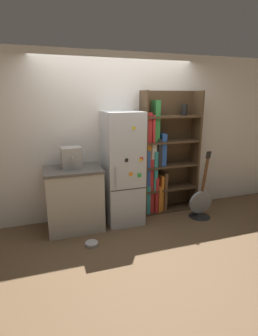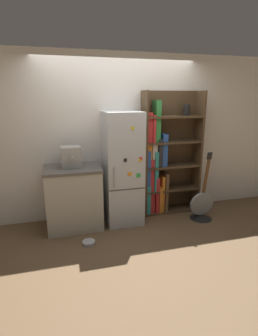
% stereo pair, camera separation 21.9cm
% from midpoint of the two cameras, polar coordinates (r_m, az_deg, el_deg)
% --- Properties ---
extents(ground_plane, '(16.00, 16.00, 0.00)m').
position_cam_midpoint_polar(ground_plane, '(4.22, 0.68, -12.05)').
color(ground_plane, brown).
extents(wall_back, '(8.00, 0.05, 2.60)m').
position_cam_midpoint_polar(wall_back, '(4.26, -1.01, 6.66)').
color(wall_back, white).
rests_on(wall_back, ground_plane).
extents(refrigerator, '(0.55, 0.62, 1.73)m').
position_cam_midpoint_polar(refrigerator, '(4.04, 0.13, -0.10)').
color(refrigerator, silver).
rests_on(refrigerator, ground_plane).
extents(bookshelf, '(0.99, 0.32, 2.03)m').
position_cam_midpoint_polar(bookshelf, '(4.43, 8.71, 1.48)').
color(bookshelf, '#4C3823').
rests_on(bookshelf, ground_plane).
extents(kitchen_counter, '(0.82, 0.63, 0.94)m').
position_cam_midpoint_polar(kitchen_counter, '(4.04, -10.38, -6.29)').
color(kitchen_counter, '#BCB7A8').
rests_on(kitchen_counter, ground_plane).
extents(espresso_machine, '(0.28, 0.30, 0.30)m').
position_cam_midpoint_polar(espresso_machine, '(3.89, -10.91, 2.41)').
color(espresso_machine, '#A5A39E').
rests_on(espresso_machine, kitchen_counter).
extents(guitar, '(0.40, 0.36, 1.13)m').
position_cam_midpoint_polar(guitar, '(4.51, 16.86, -8.54)').
color(guitar, black).
rests_on(guitar, ground_plane).
extents(pet_bowl, '(0.17, 0.17, 0.05)m').
position_cam_midpoint_polar(pet_bowl, '(3.71, -7.04, -15.79)').
color(pet_bowl, '#B7B7BC').
rests_on(pet_bowl, ground_plane).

